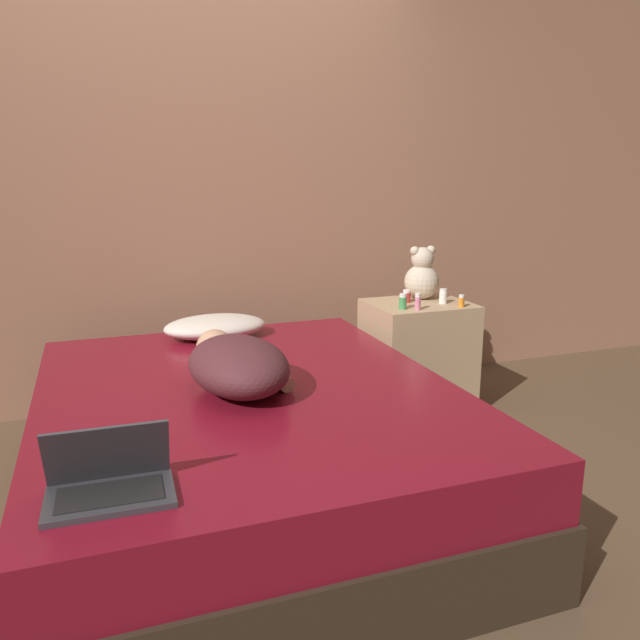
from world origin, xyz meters
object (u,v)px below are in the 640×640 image
object	(u,v)px
pillow	(215,326)
laptop	(109,480)
bottle_orange	(461,301)
bottle_green	(403,302)
bottle_pink	(418,302)
bottle_red	(407,296)
person_lying	(237,364)
bottle_white	(443,296)
teddy_bear	(422,276)

from	to	relation	value
pillow	laptop	world-z (taller)	laptop
bottle_orange	laptop	bearing A→B (deg)	-146.36
bottle_green	bottle_pink	xyz separation A→B (m)	(0.06, -0.04, 0.00)
pillow	bottle_red	xyz separation A→B (m)	(1.04, -0.07, 0.10)
person_lying	bottle_orange	distance (m)	1.41
pillow	laptop	size ratio (longest dim) A/B	1.57
person_lying	bottle_white	size ratio (longest dim) A/B	8.90
pillow	bottle_pink	world-z (taller)	bottle_pink
bottle_green	bottle_pink	size ratio (longest dim) A/B	0.93
bottle_orange	pillow	bearing A→B (deg)	167.43
pillow	bottle_green	size ratio (longest dim) A/B	6.26
bottle_orange	bottle_white	size ratio (longest dim) A/B	0.83
teddy_bear	pillow	bearing A→B (deg)	179.41
bottle_green	bottle_white	xyz separation A→B (m)	(0.27, 0.05, -0.00)
bottle_white	bottle_red	world-z (taller)	bottle_white
bottle_red	bottle_white	bearing A→B (deg)	-28.51
teddy_bear	bottle_orange	distance (m)	0.30
laptop	bottle_green	world-z (taller)	bottle_green
bottle_orange	bottle_red	distance (m)	0.30
laptop	bottle_orange	world-z (taller)	laptop
teddy_bear	laptop	bearing A→B (deg)	-139.40
person_lying	laptop	xyz separation A→B (m)	(-0.49, -0.69, -0.05)
bottle_green	bottle_red	bearing A→B (deg)	55.90
bottle_green	pillow	bearing A→B (deg)	166.99
pillow	person_lying	bearing A→B (deg)	-94.58
person_lying	laptop	distance (m)	0.85
laptop	teddy_bear	bearing A→B (deg)	42.36
person_lying	teddy_bear	xyz separation A→B (m)	(1.23, 0.78, 0.15)
person_lying	bottle_orange	size ratio (longest dim) A/B	10.77
bottle_green	bottle_white	world-z (taller)	bottle_green
laptop	bottle_pink	distance (m)	1.98
person_lying	teddy_bear	distance (m)	1.46
laptop	bottle_orange	xyz separation A→B (m)	(1.81, 1.20, 0.11)
laptop	bottle_white	world-z (taller)	bottle_white
bottle_pink	person_lying	bearing A→B (deg)	-153.79
laptop	bottle_orange	bearing A→B (deg)	35.40
teddy_bear	bottle_green	world-z (taller)	teddy_bear
bottle_white	bottle_red	xyz separation A→B (m)	(-0.17, 0.09, -0.01)
pillow	bottle_white	xyz separation A→B (m)	(1.21, -0.16, 0.10)
teddy_bear	bottle_red	distance (m)	0.17
person_lying	bottle_white	world-z (taller)	person_lying
laptop	bottle_pink	size ratio (longest dim) A/B	3.72
bottle_white	pillow	bearing A→B (deg)	172.27
person_lying	teddy_bear	size ratio (longest dim) A/B	2.40
bottle_green	bottle_pink	distance (m)	0.08
pillow	teddy_bear	size ratio (longest dim) A/B	1.72
pillow	teddy_bear	distance (m)	1.18
person_lying	bottle_white	bearing A→B (deg)	21.86
bottle_red	bottle_orange	bearing A→B (deg)	-44.26
teddy_bear	bottle_white	world-z (taller)	teddy_bear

